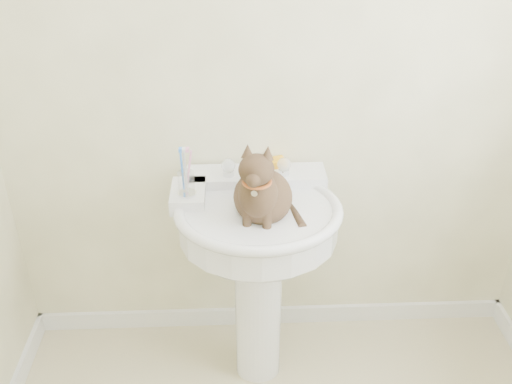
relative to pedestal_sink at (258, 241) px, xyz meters
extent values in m
cube|color=white|center=(0.08, 0.28, -0.64)|extent=(2.20, 0.02, 0.09)
cylinder|color=white|center=(0.00, -0.01, -0.35)|extent=(0.19, 0.19, 0.67)
cylinder|color=white|center=(0.00, -0.01, 0.08)|extent=(0.59, 0.59, 0.13)
ellipsoid|color=white|center=(0.00, -0.01, 0.02)|extent=(0.54, 0.47, 0.21)
torus|color=white|center=(0.00, -0.01, 0.14)|extent=(0.62, 0.62, 0.04)
cube|color=white|center=(0.00, 0.20, 0.16)|extent=(0.55, 0.15, 0.06)
cube|color=white|center=(-0.26, 0.08, 0.16)|extent=(0.13, 0.20, 0.06)
cylinder|color=silver|center=(0.00, 0.16, 0.21)|extent=(0.05, 0.05, 0.05)
cylinder|color=silver|center=(0.00, 0.11, 0.24)|extent=(0.04, 0.04, 0.14)
sphere|color=white|center=(-0.11, 0.18, 0.23)|extent=(0.06, 0.06, 0.06)
sphere|color=white|center=(0.11, 0.18, 0.23)|extent=(0.06, 0.06, 0.06)
cube|color=orange|center=(0.08, 0.25, 0.20)|extent=(0.10, 0.08, 0.03)
cylinder|color=silver|center=(-0.26, 0.04, 0.19)|extent=(0.07, 0.07, 0.01)
cylinder|color=white|center=(-0.26, 0.04, 0.24)|extent=(0.06, 0.06, 0.09)
cylinder|color=blue|center=(-0.27, 0.04, 0.29)|extent=(0.01, 0.01, 0.17)
cylinder|color=silver|center=(-0.26, 0.04, 0.29)|extent=(0.01, 0.01, 0.17)
cylinder|color=pink|center=(-0.24, 0.04, 0.29)|extent=(0.01, 0.01, 0.17)
ellipsoid|color=#493722|center=(0.01, -0.01, 0.20)|extent=(0.21, 0.24, 0.19)
ellipsoid|color=#493722|center=(0.01, -0.10, 0.26)|extent=(0.14, 0.13, 0.17)
ellipsoid|color=#493722|center=(0.01, -0.13, 0.37)|extent=(0.12, 0.11, 0.11)
cone|color=#493722|center=(-0.02, -0.11, 0.43)|extent=(0.04, 0.04, 0.05)
cone|color=#493722|center=(0.05, -0.11, 0.43)|extent=(0.04, 0.04, 0.05)
cylinder|color=#493722|center=(0.12, 0.01, 0.14)|extent=(0.03, 0.03, 0.22)
torus|color=brown|center=(0.01, -0.12, 0.32)|extent=(0.10, 0.10, 0.01)
camera|label=1|loc=(-0.08, -1.76, 1.26)|focal=40.00mm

